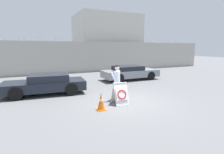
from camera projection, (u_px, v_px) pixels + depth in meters
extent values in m
plane|color=#5B5B5E|center=(125.00, 101.00, 8.87)|extent=(90.00, 90.00, 0.00)
cube|color=#ADA8A0|center=(74.00, 57.00, 18.54)|extent=(36.00, 0.30, 3.32)
torus|color=gray|center=(2.00, 38.00, 15.55)|extent=(0.47, 0.03, 0.47)
torus|color=gray|center=(22.00, 38.00, 16.22)|extent=(0.47, 0.03, 0.47)
torus|color=gray|center=(40.00, 39.00, 16.89)|extent=(0.47, 0.03, 0.47)
torus|color=gray|center=(57.00, 39.00, 17.56)|extent=(0.47, 0.03, 0.47)
torus|color=gray|center=(73.00, 39.00, 18.23)|extent=(0.47, 0.03, 0.47)
torus|color=gray|center=(88.00, 40.00, 18.90)|extent=(0.47, 0.03, 0.47)
torus|color=gray|center=(102.00, 40.00, 19.57)|extent=(0.47, 0.03, 0.47)
torus|color=gray|center=(114.00, 40.00, 20.24)|extent=(0.47, 0.03, 0.47)
torus|color=gray|center=(126.00, 40.00, 20.91)|extent=(0.47, 0.03, 0.47)
torus|color=gray|center=(138.00, 41.00, 21.58)|extent=(0.47, 0.03, 0.47)
torus|color=gray|center=(148.00, 41.00, 22.26)|extent=(0.47, 0.03, 0.47)
torus|color=gray|center=(158.00, 41.00, 22.93)|extent=(0.47, 0.03, 0.47)
torus|color=gray|center=(168.00, 41.00, 23.60)|extent=(0.47, 0.03, 0.47)
torus|color=gray|center=(176.00, 41.00, 24.27)|extent=(0.47, 0.03, 0.47)
torus|color=gray|center=(185.00, 42.00, 24.94)|extent=(0.47, 0.03, 0.47)
torus|color=gray|center=(193.00, 42.00, 25.61)|extent=(0.47, 0.03, 0.47)
cube|color=beige|center=(106.00, 42.00, 24.74)|extent=(8.34, 6.41, 7.07)
cube|color=white|center=(121.00, 95.00, 8.22)|extent=(0.70, 0.50, 1.00)
cube|color=white|center=(118.00, 93.00, 8.59)|extent=(0.70, 0.50, 1.00)
cube|color=white|center=(120.00, 83.00, 8.32)|extent=(0.70, 0.13, 0.05)
cube|color=white|center=(122.00, 94.00, 8.18)|extent=(0.58, 0.29, 0.53)
torus|color=red|center=(122.00, 94.00, 8.17)|extent=(0.47, 0.27, 0.44)
cylinder|color=black|center=(117.00, 91.00, 9.21)|extent=(0.15, 0.15, 0.85)
cylinder|color=black|center=(117.00, 92.00, 9.04)|extent=(0.15, 0.15, 0.85)
cube|color=silver|center=(117.00, 77.00, 9.00)|extent=(0.45, 0.48, 0.65)
sphere|color=beige|center=(117.00, 68.00, 8.92)|extent=(0.23, 0.23, 0.23)
cylinder|color=silver|center=(118.00, 76.00, 9.26)|extent=(0.09, 0.09, 0.62)
cylinder|color=silver|center=(114.00, 78.00, 8.77)|extent=(0.32, 0.29, 0.60)
cylinder|color=black|center=(117.00, 66.00, 8.90)|extent=(0.24, 0.24, 0.05)
cube|color=orange|center=(101.00, 109.00, 7.62)|extent=(0.39, 0.39, 0.03)
cone|color=orange|center=(101.00, 101.00, 7.56)|extent=(0.33, 0.33, 0.73)
cylinder|color=white|center=(101.00, 100.00, 7.55)|extent=(0.17, 0.17, 0.10)
cylinder|color=black|center=(16.00, 94.00, 8.92)|extent=(0.72, 0.26, 0.71)
cylinder|color=black|center=(21.00, 87.00, 10.52)|extent=(0.72, 0.26, 0.71)
cylinder|color=black|center=(71.00, 89.00, 9.86)|extent=(0.72, 0.26, 0.71)
cylinder|color=black|center=(68.00, 83.00, 11.47)|extent=(0.72, 0.26, 0.71)
cube|color=black|center=(45.00, 85.00, 10.17)|extent=(4.66, 2.24, 0.52)
cube|color=black|center=(49.00, 77.00, 10.17)|extent=(2.31, 1.85, 0.39)
cylinder|color=black|center=(139.00, 73.00, 16.19)|extent=(0.71, 0.20, 0.71)
cylinder|color=black|center=(151.00, 76.00, 14.61)|extent=(0.71, 0.20, 0.71)
cylinder|color=black|center=(110.00, 75.00, 14.97)|extent=(0.71, 0.20, 0.71)
cylinder|color=black|center=(120.00, 78.00, 13.39)|extent=(0.71, 0.20, 0.71)
cube|color=gray|center=(130.00, 73.00, 14.76)|extent=(4.78, 1.91, 0.57)
cube|color=black|center=(128.00, 68.00, 14.58)|extent=(2.30, 1.70, 0.35)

